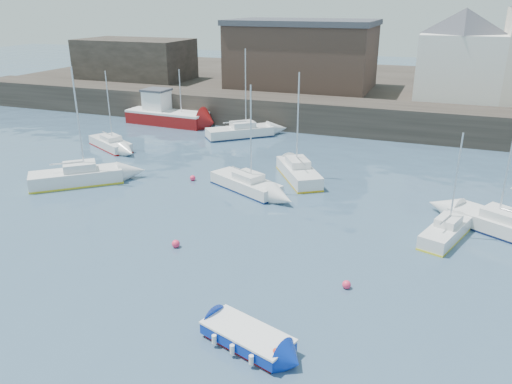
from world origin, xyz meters
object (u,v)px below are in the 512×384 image
(buoy_far, at_px, (193,180))
(buoy_near, at_px, (176,247))
(sailboat_c, at_px, (446,231))
(blue_dinghy, at_px, (247,337))
(sailboat_e, at_px, (110,143))
(buoy_mid, at_px, (346,288))
(sailboat_b, at_px, (246,184))
(sailboat_h, at_px, (240,132))
(sailboat_a, at_px, (77,177))
(sailboat_f, at_px, (298,172))
(sailboat_d, at_px, (508,226))
(fishing_boat, at_px, (166,113))

(buoy_far, bearing_deg, buoy_near, -67.42)
(sailboat_c, bearing_deg, blue_dinghy, -119.11)
(sailboat_e, bearing_deg, buoy_mid, -32.88)
(sailboat_b, relative_size, sailboat_e, 1.07)
(sailboat_e, relative_size, buoy_mid, 17.03)
(sailboat_c, relative_size, sailboat_h, 0.72)
(sailboat_a, xyz_separation_m, buoy_near, (11.50, -6.18, -0.58))
(sailboat_a, height_order, sailboat_h, sailboat_h)
(sailboat_c, bearing_deg, sailboat_f, 147.11)
(sailboat_d, xyz_separation_m, buoy_mid, (-7.41, -8.82, -0.50))
(sailboat_d, height_order, buoy_mid, sailboat_d)
(blue_dinghy, bearing_deg, buoy_far, 123.62)
(blue_dinghy, relative_size, fishing_boat, 0.44)
(sailboat_h, bearing_deg, sailboat_f, -48.26)
(sailboat_b, xyz_separation_m, buoy_near, (-0.33, -9.36, -0.48))
(sailboat_c, distance_m, sailboat_d, 3.74)
(fishing_boat, height_order, buoy_mid, fishing_boat)
(sailboat_c, height_order, sailboat_e, sailboat_e)
(sailboat_d, xyz_separation_m, sailboat_e, (-31.75, 6.91, -0.05))
(sailboat_d, relative_size, sailboat_f, 1.07)
(sailboat_d, bearing_deg, sailboat_e, 167.73)
(fishing_boat, height_order, buoy_near, fishing_boat)
(sailboat_a, xyz_separation_m, sailboat_b, (11.83, 3.18, -0.10))
(fishing_boat, xyz_separation_m, sailboat_f, (18.30, -12.21, -0.58))
(sailboat_a, distance_m, buoy_mid, 22.04)
(blue_dinghy, relative_size, sailboat_e, 0.58)
(sailboat_e, bearing_deg, fishing_boat, 91.38)
(sailboat_f, bearing_deg, sailboat_e, 173.72)
(fishing_boat, distance_m, sailboat_f, 22.01)
(fishing_boat, bearing_deg, sailboat_f, -33.72)
(sailboat_c, bearing_deg, sailboat_a, 179.97)
(sailboat_a, bearing_deg, sailboat_e, 111.58)
(blue_dinghy, xyz_separation_m, sailboat_d, (10.18, 14.25, 0.12))
(sailboat_d, height_order, buoy_near, sailboat_d)
(sailboat_a, bearing_deg, buoy_mid, -18.56)
(blue_dinghy, distance_m, sailboat_f, 19.49)
(sailboat_b, bearing_deg, buoy_mid, -48.39)
(fishing_boat, relative_size, sailboat_a, 1.08)
(buoy_mid, bearing_deg, blue_dinghy, -117.05)
(sailboat_b, height_order, buoy_mid, sailboat_b)
(fishing_boat, distance_m, buoy_far, 18.93)
(sailboat_b, distance_m, buoy_near, 9.38)
(sailboat_f, xyz_separation_m, sailboat_h, (-8.68, 9.72, -0.00))
(blue_dinghy, height_order, sailboat_d, sailboat_d)
(sailboat_e, bearing_deg, sailboat_f, -6.28)
(sailboat_e, height_order, buoy_mid, sailboat_e)
(fishing_boat, distance_m, buoy_mid, 35.77)
(sailboat_b, distance_m, sailboat_h, 14.53)
(fishing_boat, height_order, sailboat_b, sailboat_b)
(sailboat_b, distance_m, sailboat_f, 4.50)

